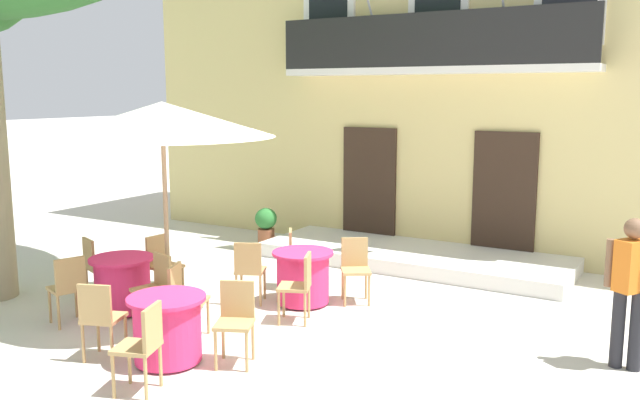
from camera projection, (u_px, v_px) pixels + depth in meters
ground_plane at (257, 332)px, 8.27m from camera, size 120.00×120.00×0.00m
building_facade at (472, 53)px, 13.41m from camera, size 13.00×5.09×7.50m
entrance_step_platform at (413, 257)px, 11.52m from camera, size 5.34×1.84×0.25m
cafe_table_near_tree at (123, 284)px, 8.98m from camera, size 0.86×0.86×0.76m
cafe_chair_near_tree_0 at (162, 262)px, 9.59m from camera, size 0.44×0.44×0.91m
cafe_chair_near_tree_1 at (97, 264)px, 9.49m from camera, size 0.52×0.52×0.91m
cafe_chair_near_tree_2 at (68, 285)px, 8.43m from camera, size 0.51×0.51×0.91m
cafe_chair_near_tree_3 at (156, 284)px, 8.48m from camera, size 0.49×0.49×0.91m
cafe_table_middle at (168, 329)px, 7.27m from camera, size 0.86×0.86×0.76m
cafe_chair_middle_0 at (100, 315)px, 7.30m from camera, size 0.52×0.52×0.91m
cafe_chair_middle_1 at (143, 342)px, 6.51m from camera, size 0.51×0.51×0.91m
cafe_chair_middle_2 at (236, 317)px, 7.25m from camera, size 0.53×0.53×0.91m
cafe_chair_middle_3 at (184, 296)px, 7.99m from camera, size 0.52×0.52×0.91m
cafe_table_front at (303, 277)px, 9.31m from camera, size 0.86×0.86×0.76m
cafe_chair_front_0 at (249, 268)px, 9.28m from camera, size 0.53×0.53×0.91m
cafe_chair_front_1 at (300, 283)px, 8.54m from camera, size 0.52×0.52×0.91m
cafe_chair_front_2 at (355, 265)px, 9.40m from camera, size 0.55×0.55×0.91m
cafe_chair_front_3 at (297, 255)px, 10.02m from camera, size 0.55×0.55×0.91m
cafe_umbrella at (162, 120)px, 8.42m from camera, size 2.90×2.90×2.85m
ground_planter_left at (266, 225)px, 12.85m from camera, size 0.42×0.42×0.74m
pedestrian_near_entrance at (630, 285)px, 7.03m from camera, size 0.53×0.40×1.66m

